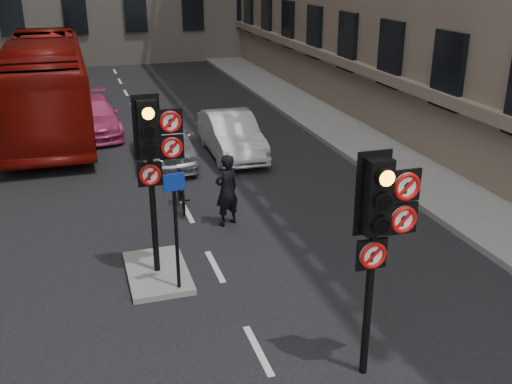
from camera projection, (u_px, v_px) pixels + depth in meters
pavement_right at (370, 142)px, 20.69m from camera, size 3.00×50.00×0.16m
centre_island at (158, 272)px, 12.16m from camera, size 1.20×2.00×0.12m
signal_near at (380, 220)px, 8.41m from camera, size 0.91×0.40×3.58m
signal_far at (154, 148)px, 11.21m from camera, size 0.91×0.40×3.58m
car_silver at (164, 139)px, 18.73m from camera, size 1.94×4.37×1.46m
car_white at (231, 134)px, 19.34m from camera, size 1.53×4.18×1.37m
car_pink at (93, 116)px, 21.75m from camera, size 1.96×4.45×1.27m
bus_red at (46, 85)px, 22.05m from camera, size 2.76×11.78×3.28m
motorcycle at (181, 190)px, 15.26m from camera, size 0.58×1.64×0.97m
motorcyclist at (227, 190)px, 14.18m from camera, size 0.76×0.63×1.76m
info_sign at (176, 216)px, 10.94m from camera, size 0.40×0.16×2.33m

